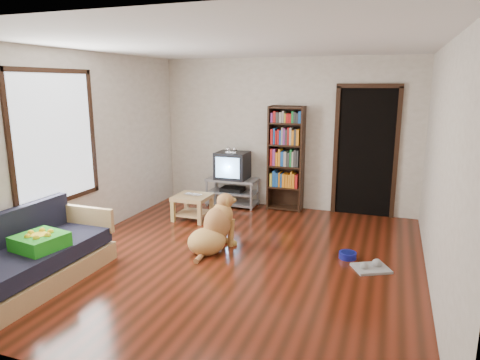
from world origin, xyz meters
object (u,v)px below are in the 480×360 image
(green_cushion, at_px, (40,241))
(crt_tv, at_px, (233,165))
(bookshelf, at_px, (286,153))
(grey_rag, at_px, (371,268))
(dog_bowl, at_px, (348,255))
(laptop, at_px, (192,195))
(dog, at_px, (214,229))
(tv_stand, at_px, (233,191))
(sofa, at_px, (33,260))
(coffee_table, at_px, (193,202))

(green_cushion, height_order, crt_tv, crt_tv)
(bookshelf, bearing_deg, crt_tv, -175.68)
(grey_rag, bearing_deg, dog_bowl, 140.19)
(dog_bowl, bearing_deg, laptop, 163.38)
(dog, bearing_deg, green_cushion, -131.19)
(grey_rag, xyz_separation_m, tv_stand, (-2.53, 2.02, 0.25))
(laptop, relative_size, sofa, 0.16)
(laptop, height_order, grey_rag, laptop)
(grey_rag, height_order, crt_tv, crt_tv)
(dog_bowl, height_order, tv_stand, tv_stand)
(crt_tv, bearing_deg, grey_rag, -38.85)
(tv_stand, bearing_deg, sofa, -105.02)
(dog_bowl, bearing_deg, sofa, -149.81)
(green_cushion, xyz_separation_m, tv_stand, (0.85, 3.63, -0.23))
(green_cushion, height_order, tv_stand, green_cushion)
(green_cushion, relative_size, tv_stand, 0.52)
(grey_rag, distance_m, crt_tv, 3.33)
(tv_stand, bearing_deg, crt_tv, 90.00)
(laptop, distance_m, dog, 1.36)
(crt_tv, bearing_deg, sofa, -104.93)
(dog_bowl, bearing_deg, dog, -170.14)
(grey_rag, bearing_deg, crt_tv, 141.15)
(sofa, bearing_deg, bookshelf, 62.68)
(tv_stand, xyz_separation_m, bookshelf, (0.95, 0.09, 0.73))
(dog_bowl, distance_m, bookshelf, 2.45)
(sofa, xyz_separation_m, coffee_table, (0.65, 2.66, 0.02))
(green_cushion, xyz_separation_m, sofa, (-0.12, -0.00, -0.24))
(dog_bowl, bearing_deg, crt_tv, 141.28)
(sofa, bearing_deg, dog_bowl, 30.19)
(crt_tv, bearing_deg, dog_bowl, -38.72)
(green_cushion, distance_m, bookshelf, 4.17)
(bookshelf, bearing_deg, coffee_table, -140.10)
(grey_rag, xyz_separation_m, coffee_table, (-2.86, 1.04, 0.27))
(sofa, distance_m, coffee_table, 2.74)
(coffee_table, relative_size, dog, 0.60)
(laptop, relative_size, crt_tv, 0.48)
(dog_bowl, distance_m, dog, 1.75)
(green_cushion, distance_m, sofa, 0.27)
(crt_tv, bearing_deg, tv_stand, -90.00)
(green_cushion, xyz_separation_m, grey_rag, (3.38, 1.61, -0.48))
(dog, bearing_deg, dog_bowl, 9.86)
(tv_stand, relative_size, crt_tv, 1.55)
(dog_bowl, bearing_deg, tv_stand, 141.63)
(laptop, height_order, tv_stand, tv_stand)
(crt_tv, distance_m, sofa, 3.81)
(dog, bearing_deg, bookshelf, 78.76)
(green_cushion, relative_size, bookshelf, 0.26)
(green_cushion, relative_size, dog, 0.51)
(dog_bowl, height_order, bookshelf, bookshelf)
(laptop, xyz_separation_m, sofa, (-0.65, -2.63, -0.15))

